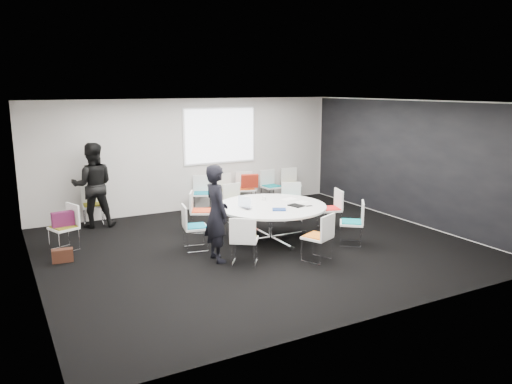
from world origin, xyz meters
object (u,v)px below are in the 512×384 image
conference_table (271,214)px  brown_bag (63,256)px  chair_back_a (202,200)px  chair_ring_e (195,236)px  chair_back_e (291,191)px  chair_spare_left (65,236)px  laptop (248,207)px  chair_ring_g (318,246)px  chair_person_back (94,213)px  chair_ring_c (236,211)px  chair_ring_b (292,209)px  chair_back_d (271,193)px  chair_back_c (246,195)px  person_main (217,213)px  chair_back_b (227,198)px  person_back (93,185)px  cup (264,198)px  chair_ring_d (201,219)px  chair_ring_a (330,217)px  chair_ring_f (244,249)px  chair_ring_h (352,231)px  maroon_bag (63,219)px

conference_table → brown_bag: bearing=171.2°
brown_bag → chair_back_a: bearing=32.4°
chair_ring_e → chair_back_a: size_ratio=1.00×
chair_back_e → chair_spare_left: (-6.12, -1.59, 0.00)m
chair_ring_e → laptop: chair_ring_e is taller
chair_ring_e → chair_ring_g: same height
chair_back_a → chair_person_back: size_ratio=1.00×
chair_ring_e → chair_ring_c: bearing=143.1°
chair_ring_b → chair_back_d: 1.89m
chair_back_c → chair_spare_left: size_ratio=1.00×
conference_table → chair_ring_g: 1.52m
person_main → brown_bag: size_ratio=4.87×
chair_back_b → person_back: (-3.34, -0.16, 0.67)m
cup → chair_ring_b: bearing=28.7°
chair_ring_e → chair_ring_g: bearing=57.1°
chair_back_b → laptop: 3.08m
chair_back_a → chair_person_back: bearing=24.6°
chair_ring_d → chair_person_back: 2.56m
chair_ring_a → person_back: size_ratio=0.47×
chair_ring_b → chair_spare_left: size_ratio=1.00×
conference_table → chair_spare_left: bearing=161.2°
chair_back_d → chair_person_back: size_ratio=1.00×
chair_ring_e → brown_bag: bearing=-90.4°
chair_back_a → chair_back_d: (1.99, -0.04, 0.00)m
chair_back_a → brown_bag: (-3.63, -2.31, -0.16)m
person_back → person_main: bearing=125.4°
chair_ring_e → person_main: bearing=20.7°
chair_back_c → chair_back_a: bearing=13.6°
chair_ring_b → chair_ring_f: 3.11m
chair_back_c → chair_ring_h: bearing=108.4°
chair_ring_d → chair_back_a: 1.83m
chair_ring_d → chair_back_b: size_ratio=1.00×
chair_ring_h → person_back: (-4.23, 3.79, 0.67)m
conference_table → chair_person_back: (-2.98, 2.92, -0.27)m
chair_ring_d → chair_back_e: size_ratio=1.00×
conference_table → chair_ring_b: (1.18, 1.05, -0.27)m
chair_back_b → chair_ring_h: bearing=99.2°
chair_ring_g → chair_spare_left: bearing=120.2°
conference_table → chair_person_back: 4.18m
chair_ring_b → chair_spare_left: same height
chair_ring_b → maroon_bag: 5.03m
chair_ring_a → laptop: (-2.08, -0.08, 0.47)m
person_main → maroon_bag: bearing=52.2°
person_back → brown_bag: person_back is taller
chair_ring_c → chair_back_b: same height
conference_table → chair_ring_f: chair_ring_f is taller
chair_ring_f → chair_spare_left: same height
chair_ring_f → chair_back_b: same height
chair_ring_c → person_main: 2.68m
chair_ring_a → chair_back_c: 2.91m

